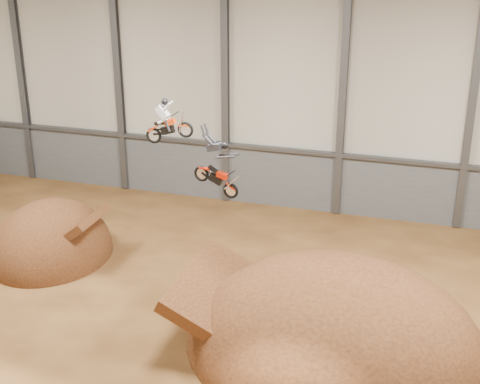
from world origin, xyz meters
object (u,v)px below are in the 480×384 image
at_px(takeoff_ramp, 53,256).
at_px(fmx_rider_a, 171,118).
at_px(landing_ramp, 333,347).
at_px(fmx_rider_b, 213,161).

xyz_separation_m(takeoff_ramp, fmx_rider_a, (7.47, -1.81, 8.25)).
relative_size(landing_ramp, fmx_rider_b, 4.31).
bearing_deg(fmx_rider_b, landing_ramp, -3.47).
relative_size(fmx_rider_a, fmx_rider_b, 0.77).
bearing_deg(landing_ramp, fmx_rider_a, 165.70).
distance_m(takeoff_ramp, landing_ramp, 15.24).
relative_size(takeoff_ramp, landing_ramp, 0.57).
bearing_deg(fmx_rider_b, fmx_rider_a, 172.08).
bearing_deg(takeoff_ramp, fmx_rider_a, -13.60).
distance_m(takeoff_ramp, fmx_rider_b, 11.92).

